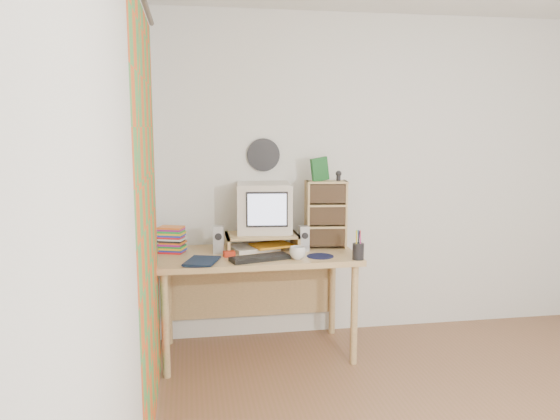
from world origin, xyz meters
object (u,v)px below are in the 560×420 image
object	(u,v)px
desk	(256,269)
dvd_stack	(172,236)
cd_rack	(326,214)
keyboard	(260,258)
diary	(188,259)
crt_monitor	(264,208)
mug	(298,253)

from	to	relation	value
desk	dvd_stack	size ratio (longest dim) A/B	5.79
dvd_stack	cd_rack	bearing A→B (deg)	19.35
keyboard	dvd_stack	xyz separation A→B (m)	(-0.59, 0.33, 0.11)
keyboard	diary	distance (m)	0.48
keyboard	crt_monitor	bearing A→B (deg)	62.01
diary	crt_monitor	bearing A→B (deg)	49.60
crt_monitor	dvd_stack	world-z (taller)	crt_monitor
dvd_stack	mug	world-z (taller)	dvd_stack
keyboard	dvd_stack	size ratio (longest dim) A/B	1.68
desk	keyboard	size ratio (longest dim) A/B	3.46
cd_rack	mug	xyz separation A→B (m)	(-0.28, -0.33, -0.21)
dvd_stack	diary	xyz separation A→B (m)	(0.11, -0.32, -0.10)
cd_rack	diary	xyz separation A→B (m)	(-1.02, -0.30, -0.23)
keyboard	cd_rack	xyz separation A→B (m)	(0.54, 0.31, 0.24)
crt_monitor	diary	bearing A→B (deg)	-142.20
keyboard	mug	xyz separation A→B (m)	(0.26, -0.02, 0.03)
dvd_stack	diary	distance (m)	0.35
desk	mug	size ratio (longest dim) A/B	12.76
cd_rack	keyboard	bearing A→B (deg)	-142.61
desk	crt_monitor	distance (m)	0.45
crt_monitor	cd_rack	world-z (taller)	cd_rack
diary	keyboard	bearing A→B (deg)	16.77
diary	mug	bearing A→B (deg)	15.90
crt_monitor	mug	distance (m)	0.49
mug	keyboard	bearing A→B (deg)	176.21
crt_monitor	cd_rack	distance (m)	0.46
crt_monitor	mug	bearing A→B (deg)	-58.52
keyboard	diary	bearing A→B (deg)	163.37
crt_monitor	diary	world-z (taller)	crt_monitor
keyboard	mug	bearing A→B (deg)	-19.14
desk	diary	distance (m)	0.57
dvd_stack	cd_rack	distance (m)	1.14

